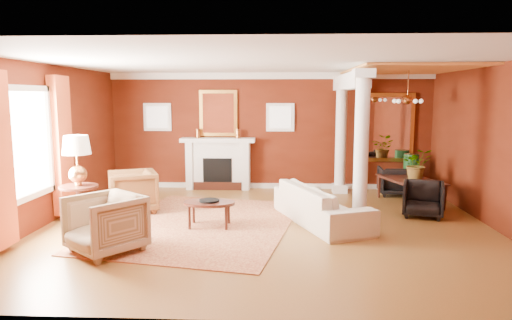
# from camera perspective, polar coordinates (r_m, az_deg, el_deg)

# --- Properties ---
(ground) EXTENTS (8.00, 8.00, 0.00)m
(ground) POSITION_cam_1_polar(r_m,az_deg,el_deg) (8.29, 1.32, -8.28)
(ground) COLOR brown
(ground) RESTS_ON ground
(room_shell) EXTENTS (8.04, 7.04, 2.92)m
(room_shell) POSITION_cam_1_polar(r_m,az_deg,el_deg) (7.96, 1.37, 5.80)
(room_shell) COLOR #581C0C
(room_shell) RESTS_ON ground
(fireplace) EXTENTS (1.85, 0.42, 1.29)m
(fireplace) POSITION_cam_1_polar(r_m,az_deg,el_deg) (11.49, -4.75, -0.44)
(fireplace) COLOR white
(fireplace) RESTS_ON ground
(overmantel_mirror) EXTENTS (0.95, 0.07, 1.15)m
(overmantel_mirror) POSITION_cam_1_polar(r_m,az_deg,el_deg) (11.51, -4.73, 5.85)
(overmantel_mirror) COLOR gold
(overmantel_mirror) RESTS_ON fireplace
(flank_window_left) EXTENTS (0.70, 0.07, 0.70)m
(flank_window_left) POSITION_cam_1_polar(r_m,az_deg,el_deg) (11.83, -12.22, 5.27)
(flank_window_left) COLOR white
(flank_window_left) RESTS_ON room_shell
(flank_window_right) EXTENTS (0.70, 0.07, 0.70)m
(flank_window_right) POSITION_cam_1_polar(r_m,az_deg,el_deg) (11.43, 3.04, 5.35)
(flank_window_right) COLOR white
(flank_window_right) RESTS_ON room_shell
(left_window) EXTENTS (0.21, 2.55, 2.60)m
(left_window) POSITION_cam_1_polar(r_m,az_deg,el_deg) (8.46, -26.17, 1.08)
(left_window) COLOR white
(left_window) RESTS_ON room_shell
(column_front) EXTENTS (0.36, 0.36, 2.80)m
(column_front) POSITION_cam_1_polar(r_m,az_deg,el_deg) (8.44, 13.03, 1.70)
(column_front) COLOR white
(column_front) RESTS_ON ground
(column_back) EXTENTS (0.36, 0.36, 2.80)m
(column_back) POSITION_cam_1_polar(r_m,az_deg,el_deg) (11.09, 10.56, 3.22)
(column_back) COLOR white
(column_back) RESTS_ON ground
(header_beam) EXTENTS (0.30, 3.20, 0.32)m
(header_beam) POSITION_cam_1_polar(r_m,az_deg,el_deg) (9.97, 11.60, 9.54)
(header_beam) COLOR white
(header_beam) RESTS_ON column_front
(amber_ceiling) EXTENTS (2.30, 3.40, 0.04)m
(amber_ceiling) POSITION_cam_1_polar(r_m,az_deg,el_deg) (10.08, 18.36, 10.70)
(amber_ceiling) COLOR #E99444
(amber_ceiling) RESTS_ON room_shell
(dining_mirror) EXTENTS (1.30, 0.07, 1.70)m
(dining_mirror) POSITION_cam_1_polar(r_m,az_deg,el_deg) (11.75, 16.10, 3.90)
(dining_mirror) COLOR gold
(dining_mirror) RESTS_ON room_shell
(chandelier) EXTENTS (0.60, 0.62, 0.75)m
(chandelier) POSITION_cam_1_polar(r_m,az_deg,el_deg) (10.12, 18.41, 7.16)
(chandelier) COLOR #B87439
(chandelier) RESTS_ON room_shell
(crown_trim) EXTENTS (8.00, 0.08, 0.16)m
(crown_trim) POSITION_cam_1_polar(r_m,az_deg,el_deg) (11.43, 1.81, 10.47)
(crown_trim) COLOR white
(crown_trim) RESTS_ON room_shell
(base_trim) EXTENTS (8.00, 0.08, 0.12)m
(base_trim) POSITION_cam_1_polar(r_m,az_deg,el_deg) (11.64, 1.75, -3.23)
(base_trim) COLOR white
(base_trim) RESTS_ON ground
(rug) EXTENTS (3.84, 4.67, 0.02)m
(rug) POSITION_cam_1_polar(r_m,az_deg,el_deg) (8.43, -6.80, -7.98)
(rug) COLOR maroon
(rug) RESTS_ON ground
(sofa) EXTENTS (1.54, 2.48, 0.94)m
(sofa) POSITION_cam_1_polar(r_m,az_deg,el_deg) (8.49, 8.17, -4.71)
(sofa) COLOR white
(sofa) RESTS_ON ground
(armchair_leopard) EXTENTS (1.13, 1.16, 0.93)m
(armchair_leopard) POSITION_cam_1_polar(r_m,az_deg,el_deg) (9.50, -15.18, -3.57)
(armchair_leopard) COLOR black
(armchair_leopard) RESTS_ON ground
(armchair_stripe) EXTENTS (1.28, 1.27, 0.96)m
(armchair_stripe) POSITION_cam_1_polar(r_m,az_deg,el_deg) (7.18, -18.32, -7.26)
(armchair_stripe) COLOR tan
(armchair_stripe) RESTS_ON ground
(coffee_table) EXTENTS (0.92, 0.92, 0.47)m
(coffee_table) POSITION_cam_1_polar(r_m,az_deg,el_deg) (8.17, -5.86, -5.50)
(coffee_table) COLOR black
(coffee_table) RESTS_ON ground
(coffee_book) EXTENTS (0.15, 0.05, 0.21)m
(coffee_book) POSITION_cam_1_polar(r_m,az_deg,el_deg) (8.23, -6.35, -4.36)
(coffee_book) COLOR black
(coffee_book) RESTS_ON coffee_table
(side_table) EXTENTS (0.66, 0.66, 1.65)m
(side_table) POSITION_cam_1_polar(r_m,az_deg,el_deg) (8.52, -21.43, -0.59)
(side_table) COLOR black
(side_table) RESTS_ON ground
(dining_table) EXTENTS (0.96, 1.65, 0.87)m
(dining_table) POSITION_cam_1_polar(r_m,az_deg,el_deg) (10.46, 18.86, -2.85)
(dining_table) COLOR black
(dining_table) RESTS_ON ground
(dining_chair_near) EXTENTS (0.91, 0.88, 0.75)m
(dining_chair_near) POSITION_cam_1_polar(r_m,az_deg,el_deg) (9.43, 20.18, -4.41)
(dining_chair_near) COLOR black
(dining_chair_near) RESTS_ON ground
(dining_chair_far) EXTENTS (0.76, 0.71, 0.74)m
(dining_chair_far) POSITION_cam_1_polar(r_m,az_deg,el_deg) (11.26, 16.97, -2.35)
(dining_chair_far) COLOR black
(dining_chair_far) RESTS_ON ground
(green_urn) EXTENTS (0.40, 0.40, 0.96)m
(green_urn) POSITION_cam_1_polar(r_m,az_deg,el_deg) (11.57, 18.75, -2.12)
(green_urn) COLOR #143F1C
(green_urn) RESTS_ON ground
(potted_plant) EXTENTS (0.65, 0.71, 0.52)m
(potted_plant) POSITION_cam_1_polar(r_m,az_deg,el_deg) (10.31, 19.54, 0.89)
(potted_plant) COLOR #26591E
(potted_plant) RESTS_ON dining_table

